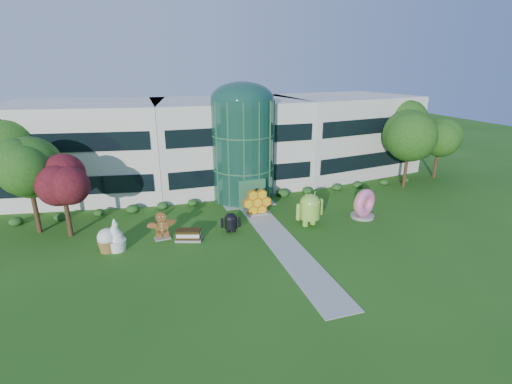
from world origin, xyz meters
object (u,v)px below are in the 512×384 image
object	(u,v)px
android_black	(231,221)
gingerbread	(161,225)
android_green	(310,207)
donut	(363,203)

from	to	relation	value
android_black	gingerbread	size ratio (longest dim) A/B	0.79
android_black	android_green	bearing A→B (deg)	5.68
android_green	gingerbread	bearing A→B (deg)	163.28
donut	gingerbread	bearing A→B (deg)	153.72
android_green	donut	distance (m)	5.24
android_black	gingerbread	distance (m)	5.41
android_green	android_black	bearing A→B (deg)	163.03
android_green	donut	xyz separation A→B (m)	(5.24, 0.07, -0.26)
gingerbread	android_black	bearing A→B (deg)	-11.64
donut	android_black	bearing A→B (deg)	154.40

